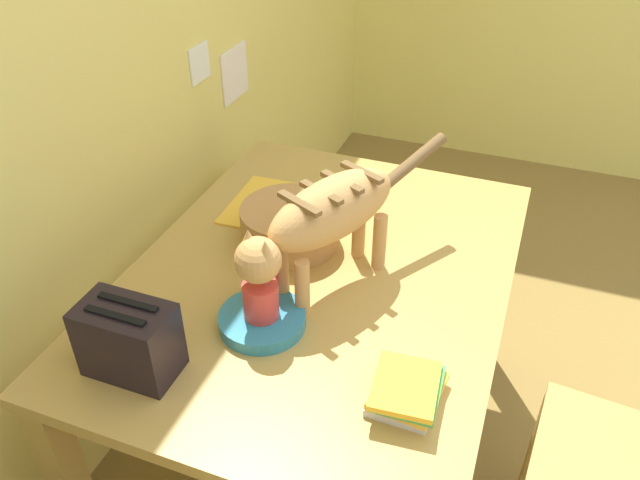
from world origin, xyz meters
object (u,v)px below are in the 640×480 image
Objects in this scene: dining_table at (320,295)px; wicker_basket at (290,225)px; cat at (326,217)px; magazine at (264,204)px; book_stack at (406,390)px; saucer_bowl at (262,320)px; coffee_mug at (261,299)px; toaster at (129,340)px.

dining_table is 4.70× the size of wicker_basket.
cat reaches higher than magazine.
book_stack is (-0.29, -0.28, -0.18)m from cat.
book_stack reaches higher than saucer_bowl.
book_stack is (-0.59, -0.60, 0.03)m from magazine.
coffee_mug reaches higher than book_stack.
magazine is 1.45× the size of toaster.
coffee_mug is at bearing 167.21° from dining_table.
dining_table is at bearing -127.30° from wicker_basket.
coffee_mug is 0.64× the size of toaster.
saucer_bowl is at bearing -157.74° from magazine.
wicker_basket reaches higher than dining_table.
wicker_basket is at bearing 52.70° from dining_table.
magazine is (0.30, 0.31, -0.21)m from cat.
dining_table is at bearing -12.60° from saucer_bowl.
coffee_mug reaches higher than wicker_basket.
dining_table is 0.56m from toaster.
toaster reaches higher than dining_table.
wicker_basket is (0.44, 0.44, 0.03)m from book_stack.
book_stack is at bearing -137.12° from dining_table.
magazine is 0.84m from book_stack.
dining_table is 0.21m from wicker_basket.
magazine is at bearing 44.78° from wicker_basket.
magazine is at bearing 48.12° from dining_table.
cat reaches higher than coffee_mug.
saucer_bowl is (-0.24, 0.05, 0.10)m from dining_table.
dining_table is at bearing -133.96° from magazine.
toaster is (-0.47, 0.26, 0.17)m from dining_table.
coffee_mug is at bearing -41.83° from toaster.
dining_table is 10.06× the size of coffee_mug.
cat is at bearing -146.09° from dining_table.
cat is 0.48m from magazine.
coffee_mug is at bearing -168.07° from wicker_basket.
cat reaches higher than wicker_basket.
coffee_mug is 0.69× the size of book_stack.
dining_table is 0.27m from saucer_bowl.
cat is 2.24× the size of magazine.
wicker_basket is at bearing -137.31° from magazine.
dining_table is 0.30m from cat.
saucer_bowl reaches higher than magazine.
coffee_mug is 0.34m from wicker_basket.
wicker_basket is (-0.15, -0.15, 0.05)m from magazine.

